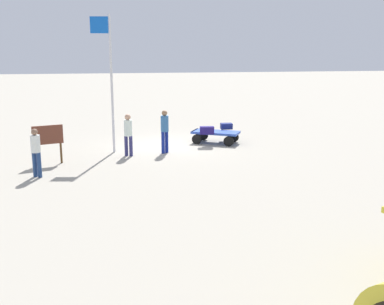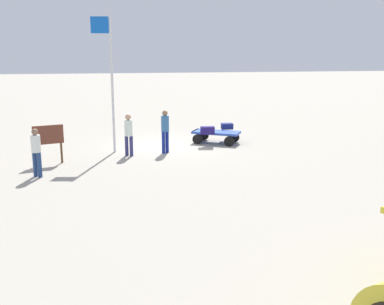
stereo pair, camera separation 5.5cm
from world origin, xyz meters
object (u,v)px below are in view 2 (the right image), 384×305
object	(u,v)px
suitcase_grey	(207,130)
worker_supervisor	(36,150)
worker_lead	(165,128)
flagpole	(110,74)
signboard	(48,138)
luggage_cart	(216,134)
worker_trailing	(129,132)
suitcase_navy	(227,126)
suitcase_dark	(209,131)

from	to	relation	value
suitcase_grey	worker_supervisor	xyz separation A→B (m)	(6.58, 3.91, 0.23)
worker_lead	worker_supervisor	bearing A→B (deg)	32.12
flagpole	signboard	size ratio (longest dim) A/B	3.78
flagpole	luggage_cart	bearing A→B (deg)	-166.48
worker_trailing	flagpole	xyz separation A→B (m)	(0.65, -0.80, 2.25)
suitcase_navy	worker_trailing	bearing A→B (deg)	27.76
worker_lead	worker_supervisor	xyz separation A→B (m)	(4.61, 2.89, -0.08)
flagpole	worker_supervisor	bearing A→B (deg)	54.06
luggage_cart	suitcase_dark	xyz separation A→B (m)	(0.40, 0.50, 0.26)
suitcase_dark	suitcase_grey	bearing A→B (deg)	45.09
worker_trailing	worker_supervisor	world-z (taller)	worker_trailing
suitcase_grey	worker_trailing	size ratio (longest dim) A/B	0.38
suitcase_navy	worker_supervisor	bearing A→B (deg)	33.05
suitcase_dark	signboard	distance (m)	6.91
suitcase_navy	worker_supervisor	xyz separation A→B (m)	(7.73, 5.03, 0.26)
worker_lead	suitcase_grey	bearing A→B (deg)	-152.62
worker_lead	worker_trailing	size ratio (longest dim) A/B	1.05
worker_trailing	flagpole	size ratio (longest dim) A/B	0.31
signboard	suitcase_navy	bearing A→B (deg)	-156.45
suitcase_grey	worker_supervisor	size ratio (longest dim) A/B	0.39
suitcase_navy	worker_supervisor	size ratio (longest dim) A/B	0.33
worker_trailing	flagpole	world-z (taller)	flagpole
suitcase_navy	flagpole	size ratio (longest dim) A/B	0.10
suitcase_dark	worker_supervisor	bearing A→B (deg)	31.02
suitcase_grey	signboard	size ratio (longest dim) A/B	0.43
suitcase_grey	worker_trailing	world-z (taller)	worker_trailing
worker_supervisor	signboard	bearing A→B (deg)	-95.47
suitcase_dark	flagpole	xyz separation A→B (m)	(4.21, 0.61, 2.55)
worker_lead	luggage_cart	bearing A→B (deg)	-146.70
suitcase_navy	suitcase_dark	world-z (taller)	suitcase_navy
suitcase_grey	worker_supervisor	world-z (taller)	worker_supervisor
suitcase_grey	worker_trailing	bearing A→B (deg)	20.75
suitcase_dark	worker_lead	world-z (taller)	worker_lead
suitcase_grey	flagpole	size ratio (longest dim) A/B	0.11
signboard	flagpole	bearing A→B (deg)	-144.00
suitcase_navy	suitcase_grey	xyz separation A→B (m)	(1.15, 1.12, 0.03)
suitcase_navy	suitcase_dark	bearing A→B (deg)	44.00
worker_lead	signboard	xyz separation A→B (m)	(4.45, 1.16, -0.04)
suitcase_dark	worker_supervisor	size ratio (longest dim) A/B	0.30
suitcase_navy	signboard	xyz separation A→B (m)	(7.56, 3.30, 0.31)
suitcase_dark	worker_supervisor	world-z (taller)	worker_supervisor
luggage_cart	suitcase_dark	bearing A→B (deg)	51.41
luggage_cart	signboard	bearing A→B (deg)	21.93
worker_trailing	worker_supervisor	size ratio (longest dim) A/B	1.03
suitcase_navy	flagpole	xyz separation A→B (m)	(5.26, 1.62, 2.54)
suitcase_grey	flagpole	bearing A→B (deg)	7.02
suitcase_grey	signboard	xyz separation A→B (m)	(6.41, 2.18, 0.28)
suitcase_dark	signboard	world-z (taller)	signboard
worker_trailing	flagpole	distance (m)	2.47
suitcase_navy	suitcase_grey	size ratio (longest dim) A/B	0.86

